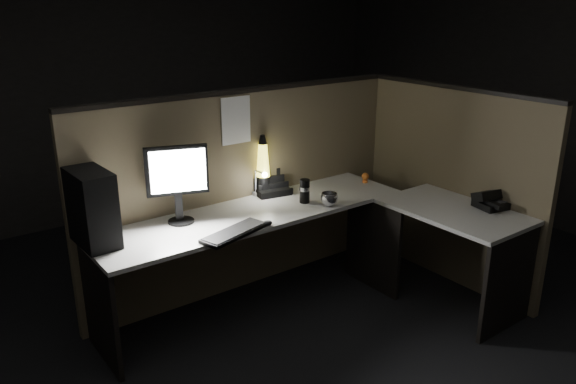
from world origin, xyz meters
TOP-DOWN VIEW (x-y plane):
  - floor at (0.00, 0.00)m, footprint 6.00×6.00m
  - room_shell at (0.00, 0.00)m, footprint 6.00×6.00m
  - partition_back at (0.00, 0.93)m, footprint 2.66×0.06m
  - partition_right at (1.33, 0.10)m, footprint 0.06×1.66m
  - desk at (0.18, 0.25)m, footprint 2.60×1.60m
  - pc_tower at (-1.22, 0.76)m, footprint 0.21×0.44m
  - monitor at (-0.65, 0.74)m, footprint 0.39×0.18m
  - keyboard at (-0.48, 0.34)m, footprint 0.50×0.28m
  - mouse at (-0.23, 0.34)m, footprint 0.09×0.07m
  - clip_lamp at (0.04, 0.81)m, footprint 0.04×0.17m
  - organizer at (0.16, 0.86)m, footprint 0.29×0.26m
  - lava_lamp at (0.10, 0.86)m, footprint 0.12×0.12m
  - travel_mug at (0.24, 0.54)m, footprint 0.08×0.08m
  - steel_mug at (0.34, 0.38)m, footprint 0.12×0.12m
  - figurine at (0.92, 0.61)m, footprint 0.06×0.06m
  - pinned_paper at (-0.10, 0.90)m, footprint 0.23×0.00m
  - desk_phone at (1.24, -0.33)m, footprint 0.25×0.25m

SIDE VIEW (x-z plane):
  - floor at x=0.00m, z-range 0.00..0.00m
  - desk at x=0.18m, z-range 0.22..0.95m
  - keyboard at x=-0.48m, z-range 0.73..0.75m
  - mouse at x=-0.23m, z-range 0.73..0.76m
  - partition_back at x=0.00m, z-range 0.00..1.50m
  - partition_right at x=1.33m, z-range 0.00..1.50m
  - organizer at x=0.16m, z-range 0.68..0.87m
  - steel_mug at x=0.34m, z-range 0.73..0.83m
  - desk_phone at x=1.24m, z-range 0.71..0.84m
  - figurine at x=0.92m, z-range 0.75..0.81m
  - travel_mug at x=0.24m, z-range 0.73..0.90m
  - clip_lamp at x=0.04m, z-range 0.75..0.97m
  - lava_lamp at x=0.10m, z-range 0.69..1.15m
  - pc_tower at x=-1.22m, z-range 0.73..1.19m
  - monitor at x=-0.65m, z-range 0.78..1.30m
  - pinned_paper at x=-0.10m, z-range 1.15..1.48m
  - room_shell at x=0.00m, z-range -1.38..4.62m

